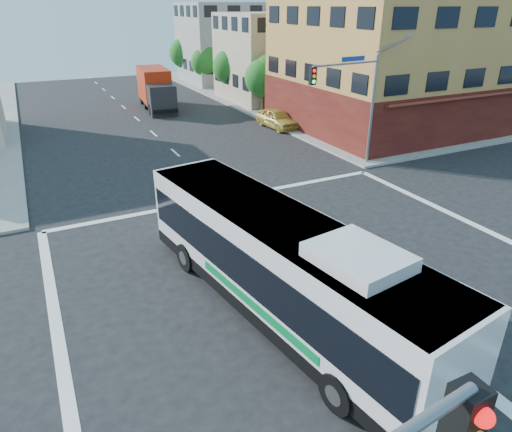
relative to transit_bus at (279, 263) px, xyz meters
name	(u,v)px	position (x,y,z in m)	size (l,w,h in m)	color
ground	(323,282)	(2.44, 0.83, -1.95)	(120.00, 120.00, 0.00)	black
sidewalk_ne	(395,85)	(37.44, 35.83, -1.87)	(50.00, 50.00, 0.15)	gray
corner_building_ne	(402,55)	(22.42, 19.31, 3.94)	(18.10, 15.44, 14.00)	#BC8443
building_east_near	(280,57)	(19.42, 34.81, 2.56)	(12.06, 10.06, 9.00)	tan
building_east_far	(230,43)	(19.42, 48.81, 3.06)	(12.06, 10.06, 10.00)	gray
signal_mast_ne	(354,91)	(11.52, 11.45, 3.03)	(7.91, 1.13, 8.07)	slate
street_tree_a	(265,75)	(14.34, 28.75, 1.64)	(3.60, 3.60, 5.53)	#3C2416
street_tree_b	(231,65)	(14.34, 36.75, 1.80)	(3.80, 3.80, 5.79)	#3C2416
street_tree_c	(205,60)	(14.34, 44.75, 1.51)	(3.40, 3.40, 5.29)	#3C2416
street_tree_d	(185,51)	(14.34, 52.75, 1.93)	(4.00, 4.00, 6.03)	#3C2416
transit_bus	(279,263)	(0.00, 0.00, 0.00)	(4.83, 13.72, 3.98)	black
box_truck	(156,90)	(5.43, 35.43, -0.05)	(3.33, 8.87, 3.90)	black
parked_car	(277,118)	(12.60, 22.97, -1.14)	(1.91, 4.75, 1.62)	gold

